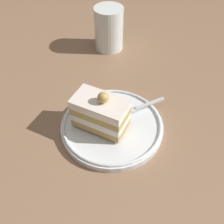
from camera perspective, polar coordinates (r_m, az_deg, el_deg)
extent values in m
plane|color=#8C684C|center=(0.52, -3.75, -4.02)|extent=(2.40, 2.40, 0.00)
cylinder|color=silver|center=(0.51, 0.00, -3.17)|extent=(0.20, 0.20, 0.01)
torus|color=silver|center=(0.51, 0.00, -2.55)|extent=(0.19, 0.19, 0.01)
cube|color=tan|center=(0.50, -2.43, -2.03)|extent=(0.11, 0.09, 0.01)
cube|color=white|center=(0.49, -2.49, -0.88)|extent=(0.11, 0.09, 0.01)
cube|color=tan|center=(0.48, -2.55, 0.32)|extent=(0.11, 0.09, 0.01)
cube|color=white|center=(0.47, -2.60, 1.57)|extent=(0.11, 0.09, 0.01)
cube|color=white|center=(0.46, -2.64, 2.36)|extent=(0.11, 0.09, 0.00)
sphere|color=tan|center=(0.45, -1.97, 3.17)|extent=(0.02, 0.02, 0.02)
cube|color=silver|center=(0.54, 8.20, 1.81)|extent=(0.03, 0.07, 0.00)
cube|color=silver|center=(0.53, 4.40, 0.41)|extent=(0.01, 0.02, 0.00)
cube|color=silver|center=(0.52, 2.15, 0.04)|extent=(0.01, 0.02, 0.00)
cube|color=silver|center=(0.52, 2.32, -0.20)|extent=(0.01, 0.02, 0.00)
cube|color=silver|center=(0.52, 2.49, -0.44)|extent=(0.01, 0.02, 0.00)
cube|color=silver|center=(0.52, 2.66, -0.69)|extent=(0.01, 0.02, 0.00)
cylinder|color=white|center=(0.71, -0.71, 17.82)|extent=(0.08, 0.08, 0.11)
cylinder|color=#B7232D|center=(0.72, -0.69, 16.28)|extent=(0.07, 0.07, 0.06)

